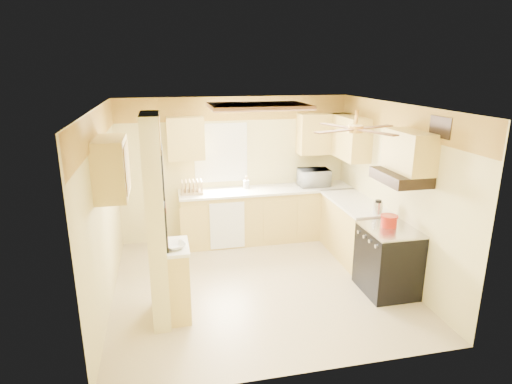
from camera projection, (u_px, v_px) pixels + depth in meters
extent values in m
plane|color=tan|center=(259.00, 284.00, 6.10)|extent=(4.00, 4.00, 0.00)
plane|color=white|center=(259.00, 106.00, 5.39)|extent=(4.00, 4.00, 0.00)
plane|color=#DECF88|center=(235.00, 169.00, 7.53)|extent=(4.00, 0.00, 4.00)
plane|color=#DECF88|center=(304.00, 261.00, 3.97)|extent=(4.00, 0.00, 4.00)
plane|color=#DECF88|center=(103.00, 211.00, 5.34)|extent=(0.00, 3.80, 3.80)
plane|color=#DECF88|center=(394.00, 192.00, 6.16)|extent=(0.00, 3.80, 3.80)
cube|color=gold|center=(235.00, 109.00, 7.21)|extent=(4.00, 0.02, 0.40)
cube|color=#DECF88|center=(156.00, 222.00, 4.95)|extent=(0.20, 0.70, 2.50)
cube|color=#D7BC6A|center=(179.00, 282.00, 5.22)|extent=(0.25, 0.55, 0.90)
cube|color=silver|center=(177.00, 247.00, 5.09)|extent=(0.28, 0.58, 0.04)
cube|color=#D7BC6A|center=(267.00, 215.00, 7.57)|extent=(3.00, 0.60, 0.90)
cube|color=#D7BC6A|center=(353.00, 230.00, 6.88)|extent=(0.60, 1.40, 0.90)
cube|color=silver|center=(267.00, 190.00, 7.43)|extent=(3.04, 0.64, 0.04)
cube|color=silver|center=(355.00, 202.00, 6.75)|extent=(0.64, 1.44, 0.04)
cube|color=white|center=(227.00, 226.00, 7.13)|extent=(0.58, 0.02, 0.80)
cube|color=white|center=(221.00, 153.00, 7.38)|extent=(0.92, 0.02, 1.02)
cube|color=white|center=(221.00, 153.00, 7.38)|extent=(0.80, 0.02, 0.90)
cube|color=#D7BC6A|center=(186.00, 138.00, 7.02)|extent=(0.60, 0.35, 0.70)
cube|color=#D7BC6A|center=(323.00, 134.00, 7.51)|extent=(0.90, 0.35, 0.70)
cube|color=#D7BC6A|center=(349.00, 137.00, 7.12)|extent=(0.35, 1.00, 0.70)
cube|color=#D7BC6A|center=(111.00, 168.00, 4.97)|extent=(0.35, 0.75, 0.70)
cube|color=#D7BC6A|center=(409.00, 151.00, 5.41)|extent=(0.35, 0.76, 0.52)
cube|color=black|center=(388.00, 261.00, 5.80)|extent=(0.65, 0.76, 0.90)
cube|color=silver|center=(391.00, 229.00, 5.67)|extent=(0.66, 0.77, 0.02)
cylinder|color=silver|center=(376.00, 246.00, 5.40)|extent=(0.03, 0.05, 0.05)
cylinder|color=silver|center=(370.00, 241.00, 5.56)|extent=(0.03, 0.05, 0.05)
cylinder|color=silver|center=(364.00, 237.00, 5.71)|extent=(0.03, 0.05, 0.05)
cylinder|color=silver|center=(359.00, 232.00, 5.87)|extent=(0.03, 0.05, 0.05)
cube|color=black|center=(401.00, 177.00, 5.48)|extent=(0.50, 0.76, 0.14)
cube|color=black|center=(163.00, 171.00, 4.81)|extent=(0.02, 0.42, 0.57)
cube|color=white|center=(163.00, 171.00, 4.81)|extent=(0.01, 0.37, 0.52)
cube|color=black|center=(166.00, 225.00, 4.99)|extent=(0.02, 0.42, 0.57)
cube|color=yellow|center=(167.00, 225.00, 4.99)|extent=(0.01, 0.37, 0.52)
cube|color=brown|center=(258.00, 106.00, 5.89)|extent=(1.35, 0.95, 0.06)
cube|color=white|center=(258.00, 108.00, 5.90)|extent=(1.15, 0.75, 0.02)
cylinder|color=gold|center=(356.00, 117.00, 4.97)|extent=(0.04, 0.04, 0.16)
cylinder|color=gold|center=(356.00, 129.00, 5.00)|extent=(0.18, 0.18, 0.08)
cube|color=brown|center=(375.00, 127.00, 5.17)|extent=(0.55, 0.28, 0.01)
cube|color=brown|center=(337.00, 126.00, 5.26)|extent=(0.28, 0.55, 0.01)
cube|color=brown|center=(335.00, 131.00, 4.84)|extent=(0.55, 0.28, 0.01)
cube|color=brown|center=(376.00, 132.00, 4.75)|extent=(0.28, 0.55, 0.01)
cube|color=black|center=(441.00, 127.00, 5.01)|extent=(0.02, 0.40, 0.25)
imported|color=white|center=(314.00, 177.00, 7.59)|extent=(0.55, 0.38, 0.30)
imported|color=white|center=(175.00, 246.00, 5.00)|extent=(0.32, 0.32, 0.06)
cylinder|color=#A71B0F|center=(389.00, 221.00, 5.74)|extent=(0.21, 0.21, 0.14)
cylinder|color=#A71B0F|center=(389.00, 216.00, 5.72)|extent=(0.23, 0.23, 0.02)
cylinder|color=silver|center=(378.00, 208.00, 6.15)|extent=(0.13, 0.13, 0.18)
cylinder|color=black|center=(378.00, 201.00, 6.12)|extent=(0.09, 0.09, 0.03)
cube|color=tan|center=(192.00, 192.00, 7.17)|extent=(0.39, 0.30, 0.04)
cube|color=tan|center=(182.00, 188.00, 7.11)|extent=(0.02, 0.25, 0.22)
cube|color=tan|center=(186.00, 187.00, 7.13)|extent=(0.02, 0.25, 0.22)
cube|color=tan|center=(190.00, 187.00, 7.14)|extent=(0.02, 0.25, 0.22)
cube|color=tan|center=(194.00, 187.00, 7.15)|extent=(0.02, 0.25, 0.22)
cube|color=tan|center=(198.00, 187.00, 7.16)|extent=(0.02, 0.25, 0.22)
cube|color=tan|center=(202.00, 186.00, 7.18)|extent=(0.02, 0.25, 0.22)
cylinder|color=white|center=(186.00, 187.00, 7.13)|extent=(0.01, 0.22, 0.22)
cylinder|color=white|center=(194.00, 187.00, 7.15)|extent=(0.01, 0.22, 0.22)
cylinder|color=white|center=(246.00, 184.00, 7.46)|extent=(0.11, 0.11, 0.14)
cylinder|color=tan|center=(247.00, 182.00, 7.46)|extent=(0.01, 0.01, 0.21)
cylinder|color=tan|center=(246.00, 182.00, 7.47)|extent=(0.01, 0.01, 0.21)
cylinder|color=tan|center=(245.00, 182.00, 7.45)|extent=(0.01, 0.01, 0.21)
cylinder|color=tan|center=(247.00, 182.00, 7.44)|extent=(0.01, 0.01, 0.21)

